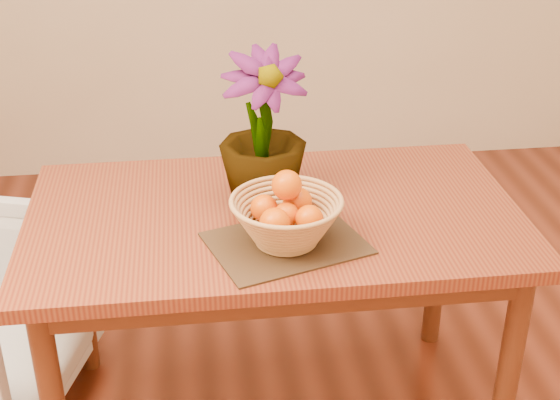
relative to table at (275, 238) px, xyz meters
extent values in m
cube|color=brown|center=(0.00, 0.00, 0.07)|extent=(1.40, 0.80, 0.04)
cube|color=#4A2211|center=(0.00, 0.00, 0.01)|extent=(1.28, 0.68, 0.08)
cylinder|color=#4A2211|center=(0.62, -0.32, -0.31)|extent=(0.06, 0.06, 0.71)
cylinder|color=#4A2211|center=(-0.62, 0.32, -0.31)|extent=(0.06, 0.06, 0.71)
cylinder|color=#4A2211|center=(0.62, 0.32, -0.31)|extent=(0.06, 0.06, 0.71)
cube|color=#3A2615|center=(0.01, -0.18, 0.09)|extent=(0.46, 0.40, 0.01)
cylinder|color=tan|center=(0.01, -0.18, 0.10)|extent=(0.15, 0.15, 0.01)
sphere|color=#DA5003|center=(0.01, -0.18, 0.18)|extent=(0.07, 0.07, 0.07)
sphere|color=#DA5003|center=(0.05, -0.13, 0.18)|extent=(0.08, 0.08, 0.08)
sphere|color=#DA5003|center=(-0.04, -0.15, 0.18)|extent=(0.07, 0.07, 0.07)
sphere|color=#DA5003|center=(-0.03, -0.24, 0.18)|extent=(0.08, 0.08, 0.08)
sphere|color=#DA5003|center=(0.06, -0.22, 0.18)|extent=(0.07, 0.07, 0.07)
sphere|color=#DA5003|center=(0.01, -0.15, 0.25)|extent=(0.08, 0.08, 0.08)
imported|color=#153F12|center=(-0.02, 0.08, 0.31)|extent=(0.27, 0.27, 0.44)
camera|label=1|loc=(-0.23, -1.93, 1.14)|focal=50.00mm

